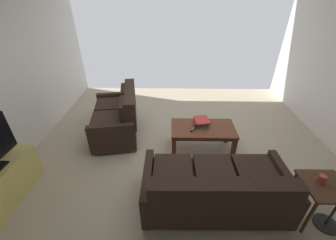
{
  "coord_description": "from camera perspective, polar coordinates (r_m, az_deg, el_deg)",
  "views": [
    {
      "loc": [
        0.19,
        2.73,
        2.44
      ],
      "look_at": [
        0.24,
        0.2,
        0.87
      ],
      "focal_mm": 22.4,
      "sensor_mm": 36.0,
      "label": 1
    }
  ],
  "objects": [
    {
      "name": "ground_plane",
      "position": [
        3.67,
        3.93,
        -10.13
      ],
      "size": [
        5.44,
        5.96,
        0.01
      ],
      "primitive_type": "cube",
      "color": "#B7A88E"
    },
    {
      "name": "coffee_table",
      "position": [
        3.61,
        9.44,
        -3.01
      ],
      "size": [
        1.07,
        0.58,
        0.48
      ],
      "color": "brown",
      "rests_on": "ground"
    },
    {
      "name": "coffee_mug",
      "position": [
        3.01,
        36.31,
        -12.81
      ],
      "size": [
        0.1,
        0.08,
        0.1
      ],
      "color": "#B23F38",
      "rests_on": "end_table"
    },
    {
      "name": "book_stack",
      "position": [
        3.62,
        9.07,
        -0.43
      ],
      "size": [
        0.27,
        0.32,
        0.11
      ],
      "color": "#337F51",
      "rests_on": "coffee_table"
    },
    {
      "name": "tv_stand",
      "position": [
        3.6,
        -38.45,
        -13.78
      ],
      "size": [
        0.43,
        1.08,
        0.54
      ],
      "color": "#D8C666",
      "rests_on": "ground"
    },
    {
      "name": "tv_remote",
      "position": [
        3.49,
        6.75,
        -2.48
      ],
      "size": [
        0.11,
        0.16,
        0.02
      ],
      "color": "black",
      "rests_on": "coffee_table"
    },
    {
      "name": "sofa_main",
      "position": [
        2.81,
        12.88,
        -17.8
      ],
      "size": [
        1.82,
        0.92,
        0.77
      ],
      "color": "black",
      "rests_on": "ground"
    },
    {
      "name": "end_table",
      "position": [
        3.11,
        36.6,
        -15.19
      ],
      "size": [
        0.48,
        0.48,
        0.57
      ],
      "color": "#472D1C",
      "rests_on": "ground"
    },
    {
      "name": "loveseat_near",
      "position": [
        4.13,
        -13.44,
        0.95
      ],
      "size": [
        1.0,
        1.47,
        0.91
      ],
      "color": "black",
      "rests_on": "ground"
    }
  ]
}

